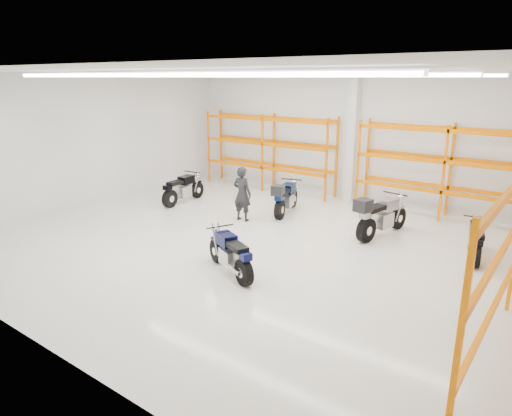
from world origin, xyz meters
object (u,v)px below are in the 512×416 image
Objects in this scene: structural_column at (352,139)px; motorcycle_back_d at (476,242)px; motorcycle_back_a at (182,190)px; motorcycle_back_b at (285,198)px; motorcycle_back_c at (379,217)px; standing_man at (242,194)px; motorcycle_main at (231,255)px.

motorcycle_back_d is at bearing -34.13° from structural_column.
motorcycle_back_a is 9.60m from motorcycle_back_d.
motorcycle_back_c is at bearing -4.91° from motorcycle_back_b.
motorcycle_back_d is 1.10× the size of standing_man.
motorcycle_back_a is 0.97× the size of motorcycle_back_b.
motorcycle_back_c is (3.32, -0.28, 0.05)m from motorcycle_back_b.
motorcycle_main is 4.76m from motorcycle_back_c.
structural_column reaches higher than motorcycle_main.
motorcycle_back_b is 1.29× the size of standing_man.
motorcycle_main is 6.07m from motorcycle_back_d.
motorcycle_back_b is at bearing 176.11° from motorcycle_back_d.
motorcycle_back_a is 7.08m from motorcycle_back_c.
motorcycle_main is 0.87× the size of motorcycle_back_b.
structural_column is (-0.72, 7.70, 1.78)m from motorcycle_main.
motorcycle_main is 1.12× the size of standing_man.
standing_man is at bearing -172.01° from motorcycle_back_d.
motorcycle_main is at bearing 120.55° from standing_man.
structural_column reaches higher than motorcycle_back_c.
standing_man is (-0.73, -1.32, 0.31)m from motorcycle_back_b.
structural_column is at bearing 73.43° from motorcycle_back_b.
motorcycle_back_a reaches higher than motorcycle_back_d.
standing_man reaches higher than motorcycle_back_c.
structural_column is at bearing 126.74° from motorcycle_back_c.
standing_man is (-4.05, -1.04, 0.26)m from motorcycle_back_c.
motorcycle_back_a is 0.88× the size of motorcycle_back_c.
motorcycle_main is 0.79× the size of motorcycle_back_c.
structural_column is at bearing 95.36° from motorcycle_main.
structural_column is at bearing -114.58° from standing_man.
structural_column reaches higher than motorcycle_back_d.
motorcycle_back_d is (4.25, 4.33, -0.03)m from motorcycle_main.
motorcycle_back_c reaches higher than motorcycle_back_d.
motorcycle_main is 5.00m from motorcycle_back_b.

